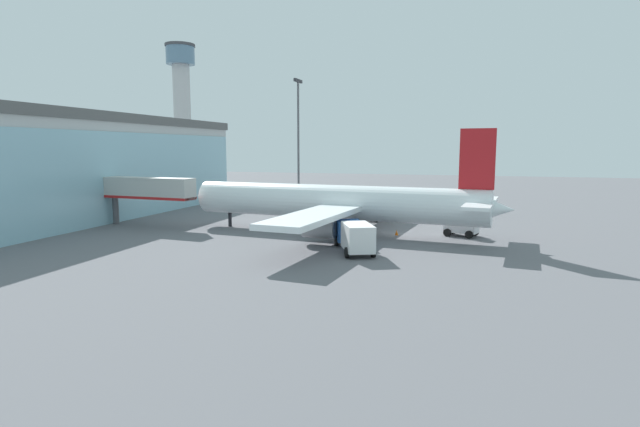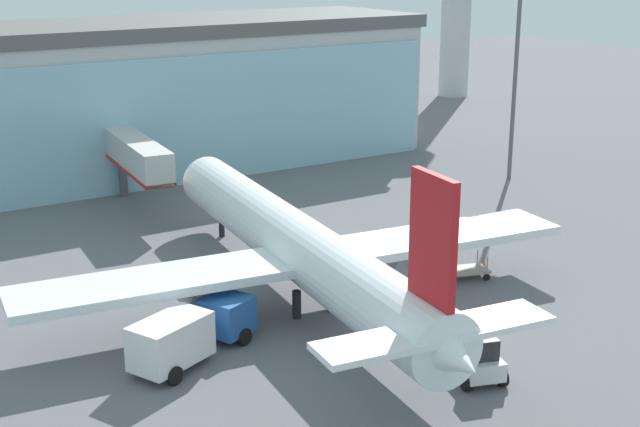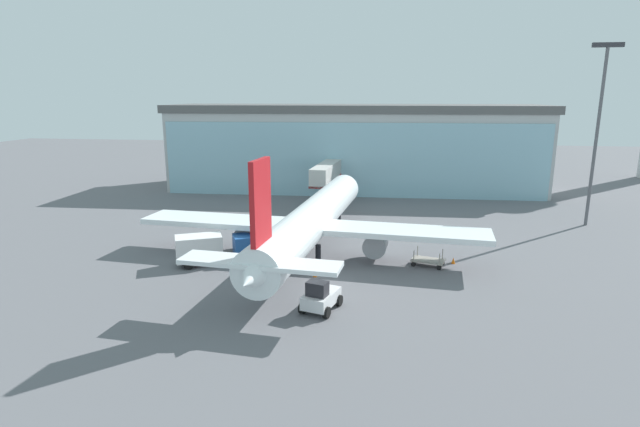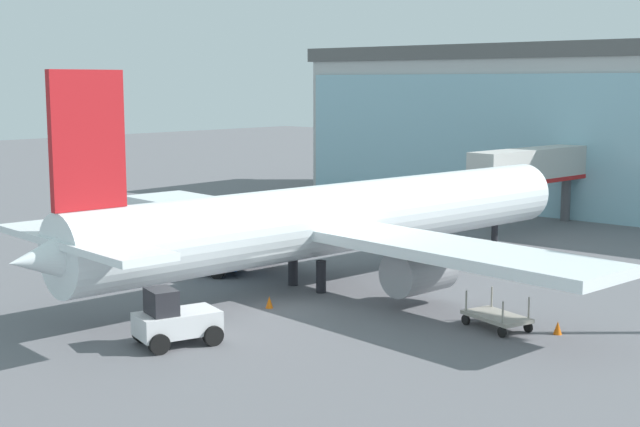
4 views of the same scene
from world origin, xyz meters
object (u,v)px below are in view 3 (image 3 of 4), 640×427
Objects in this scene: catering_truck at (215,247)px; safety_cone_nose at (315,273)px; apron_light_mast at (598,121)px; pushback_tug at (320,297)px; baggage_cart at (428,260)px; airplane at (312,221)px; safety_cone_wingtip at (453,261)px; jet_bridge at (327,174)px.

catering_truck is 9.81m from safety_cone_nose.
catering_truck reaches higher than safety_cone_nose.
apron_light_mast is 5.69× the size of pushback_tug.
apron_light_mast is 28.20m from baggage_cart.
safety_cone_nose is (-1.41, 6.51, -0.70)m from pushback_tug.
pushback_tug is (-27.19, -27.97, -10.95)m from apron_light_mast.
safety_cone_wingtip is (13.02, -0.73, -3.03)m from airplane.
baggage_cart is at bearing -137.82° from apron_light_mast.
baggage_cart is at bearing -149.56° from jet_bridge.
airplane reaches higher than safety_cone_wingtip.
apron_light_mast is 34.75m from airplane.
safety_cone_wingtip is at bearing -17.57° from catering_truck.
baggage_cart is at bearing -19.51° from catering_truck.
safety_cone_wingtip is at bearing -25.91° from pushback_tug.
catering_truck is 13.70× the size of safety_cone_wingtip.
airplane is 11.27× the size of baggage_cart.
airplane is 4.67× the size of catering_truck.
pushback_tug is (4.29, -35.06, -3.29)m from jet_bridge.
baggage_cart is (12.37, -24.40, -3.76)m from jet_bridge.
airplane is 12.84m from pushback_tug.
airplane is 11.21m from baggage_cart.
catering_truck is at bearing -153.11° from apron_light_mast.
jet_bridge is at bearing 22.83° from pushback_tug.
apron_light_mast is at bearing 36.89° from safety_cone_nose.
jet_bridge is at bearing 167.31° from apron_light_mast.
pushback_tug is at bearing -77.81° from safety_cone_nose.
catering_truck is (-6.62, -26.41, -2.80)m from jet_bridge.
jet_bridge is 27.93m from safety_cone_wingtip.
safety_cone_nose is at bearing -38.23° from catering_truck.
baggage_cart is at bearing -94.13° from airplane.
safety_cone_nose is at bearing 39.17° from baggage_cart.
pushback_tug reaches higher than baggage_cart.
airplane is at bearing 176.81° from safety_cone_wingtip.
airplane is 9.24m from catering_truck.
safety_cone_wingtip is at bearing -88.31° from airplane.
jet_bridge is 0.61× the size of apron_light_mast.
safety_cone_nose is at bearing 28.05° from pushback_tug.
airplane is 6.70m from safety_cone_nose.
apron_light_mast reaches higher than safety_cone_wingtip.
airplane is (1.65, -22.70, -0.96)m from jet_bridge.
airplane is at bearing 101.94° from safety_cone_nose.
catering_truck is 13.93m from pushback_tug.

